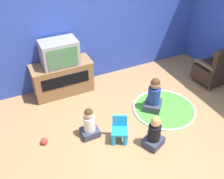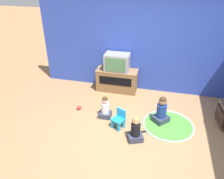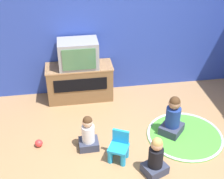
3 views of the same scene
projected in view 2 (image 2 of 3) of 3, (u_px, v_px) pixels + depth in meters
name	position (u px, v px, depth m)	size (l,w,h in m)	color
ground_plane	(134.00, 137.00, 4.49)	(30.00, 30.00, 0.00)	#9E754C
wall_back	(139.00, 46.00, 5.76)	(5.47, 0.12, 2.50)	#2D47B2
tv_cabinet	(117.00, 80.00, 6.06)	(1.12, 0.46, 0.63)	brown
television	(117.00, 62.00, 5.80)	(0.65, 0.43, 0.46)	#939399
yellow_kid_chair	(119.00, 120.00, 4.69)	(0.33, 0.32, 0.42)	#1E99DB
play_mat	(168.00, 125.00, 4.81)	(1.13, 1.13, 0.04)	green
child_watching_left	(105.00, 108.00, 4.99)	(0.28, 0.24, 0.54)	#33384C
child_watching_center	(136.00, 130.00, 4.30)	(0.36, 0.34, 0.57)	#33384C
child_watching_right	(161.00, 111.00, 4.81)	(0.43, 0.44, 0.64)	#33384C
toy_ball	(79.00, 108.00, 5.33)	(0.11, 0.11, 0.11)	red
remote_control	(143.00, 132.00, 4.62)	(0.15, 0.10, 0.02)	black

